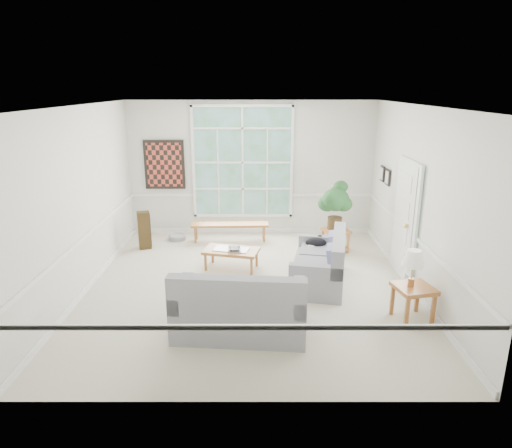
{
  "coord_description": "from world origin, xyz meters",
  "views": [
    {
      "loc": [
        0.1,
        -7.18,
        3.29
      ],
      "look_at": [
        0.1,
        0.2,
        1.05
      ],
      "focal_mm": 32.0,
      "sensor_mm": 36.0,
      "label": 1
    }
  ],
  "objects": [
    {
      "name": "houseplant",
      "position": [
        1.71,
        1.74,
        0.98
      ],
      "size": [
        0.75,
        0.75,
        1.01
      ],
      "primitive_type": null,
      "rotation": [
        0.0,
        0.0,
        0.34
      ],
      "color": "#214E24",
      "rests_on": "end_table"
    },
    {
      "name": "wall_art",
      "position": [
        -1.95,
        2.95,
        1.6
      ],
      "size": [
        0.9,
        0.06,
        1.1
      ],
      "primitive_type": "cube",
      "color": "maroon",
      "rests_on": "wall_back"
    },
    {
      "name": "door_sidelight",
      "position": [
        2.71,
        -0.03,
        1.15
      ],
      "size": [
        0.08,
        0.26,
        1.9
      ],
      "primitive_type": "cube",
      "color": "white",
      "rests_on": "wall_right"
    },
    {
      "name": "side_table",
      "position": [
        2.38,
        -1.17,
        0.26
      ],
      "size": [
        0.62,
        0.62,
        0.53
      ],
      "primitive_type": "cube",
      "rotation": [
        0.0,
        0.0,
        0.22
      ],
      "color": "#9C5B29",
      "rests_on": "floor"
    },
    {
      "name": "floor",
      "position": [
        0.0,
        0.0,
        -0.01
      ],
      "size": [
        5.5,
        6.0,
        0.01
      ],
      "primitive_type": "cube",
      "color": "#BEB7A0",
      "rests_on": "ground"
    },
    {
      "name": "wall_left",
      "position": [
        -2.75,
        0.0,
        1.5
      ],
      "size": [
        0.02,
        6.0,
        3.0
      ],
      "primitive_type": "cube",
      "color": "silver",
      "rests_on": "ground"
    },
    {
      "name": "wall_right",
      "position": [
        2.75,
        0.0,
        1.5
      ],
      "size": [
        0.02,
        6.0,
        3.0
      ],
      "primitive_type": "cube",
      "color": "silver",
      "rests_on": "ground"
    },
    {
      "name": "entry_door",
      "position": [
        2.71,
        0.6,
        1.05
      ],
      "size": [
        0.08,
        0.9,
        2.1
      ],
      "primitive_type": "cube",
      "color": "white",
      "rests_on": "floor"
    },
    {
      "name": "window_back",
      "position": [
        -0.2,
        2.96,
        1.65
      ],
      "size": [
        2.3,
        0.08,
        2.4
      ],
      "primitive_type": "cube",
      "color": "white",
      "rests_on": "wall_back"
    },
    {
      "name": "cat",
      "position": [
        1.2,
        0.72,
        0.54
      ],
      "size": [
        0.47,
        0.42,
        0.18
      ],
      "primitive_type": "ellipsoid",
      "rotation": [
        0.0,
        0.0,
        -0.52
      ],
      "color": "black",
      "rests_on": "loveseat_right"
    },
    {
      "name": "wall_frame_near",
      "position": [
        2.71,
        1.75,
        1.55
      ],
      "size": [
        0.04,
        0.26,
        0.32
      ],
      "primitive_type": "cube",
      "color": "black",
      "rests_on": "wall_right"
    },
    {
      "name": "wall_back",
      "position": [
        0.0,
        3.0,
        1.5
      ],
      "size": [
        5.5,
        0.02,
        3.0
      ],
      "primitive_type": "cube",
      "color": "silver",
      "rests_on": "ground"
    },
    {
      "name": "ceiling",
      "position": [
        0.0,
        0.0,
        3.0
      ],
      "size": [
        5.5,
        6.0,
        0.02
      ],
      "primitive_type": "cube",
      "color": "white",
      "rests_on": "ground"
    },
    {
      "name": "loveseat_front",
      "position": [
        -0.12,
        -1.52,
        0.49
      ],
      "size": [
        1.86,
        1.07,
        0.97
      ],
      "primitive_type": "cube",
      "rotation": [
        0.0,
        0.0,
        -0.08
      ],
      "color": "gray",
      "rests_on": "floor"
    },
    {
      "name": "end_table",
      "position": [
        1.74,
        1.7,
        0.24
      ],
      "size": [
        0.61,
        0.61,
        0.48
      ],
      "primitive_type": "cube",
      "rotation": [
        0.0,
        0.0,
        0.36
      ],
      "color": "#9C5B29",
      "rests_on": "floor"
    },
    {
      "name": "pet_bed",
      "position": [
        -1.65,
        2.46,
        0.06
      ],
      "size": [
        0.48,
        0.48,
        0.12
      ],
      "primitive_type": "cylinder",
      "rotation": [
        0.0,
        0.0,
        0.24
      ],
      "color": "gray",
      "rests_on": "floor"
    },
    {
      "name": "coffee_table",
      "position": [
        -0.36,
        0.79,
        0.19
      ],
      "size": [
        1.1,
        0.76,
        0.37
      ],
      "primitive_type": "cube",
      "rotation": [
        0.0,
        0.0,
        -0.23
      ],
      "color": "#9C5B29",
      "rests_on": "floor"
    },
    {
      "name": "window_bench",
      "position": [
        -0.47,
        2.38,
        0.2
      ],
      "size": [
        1.7,
        0.4,
        0.39
      ],
      "primitive_type": "cube",
      "rotation": [
        0.0,
        0.0,
        0.04
      ],
      "color": "#9C5B29",
      "rests_on": "floor"
    },
    {
      "name": "floor_speaker",
      "position": [
        -2.24,
        1.9,
        0.4
      ],
      "size": [
        0.3,
        0.26,
        0.8
      ],
      "primitive_type": "cube",
      "rotation": [
        0.0,
        0.0,
        0.32
      ],
      "color": "#362611",
      "rests_on": "floor"
    },
    {
      "name": "loveseat_right",
      "position": [
        1.18,
        0.14,
        0.44
      ],
      "size": [
        1.15,
        1.77,
        0.89
      ],
      "primitive_type": "cube",
      "rotation": [
        0.0,
        0.0,
        -0.2
      ],
      "color": "gray",
      "rests_on": "floor"
    },
    {
      "name": "wall_front",
      "position": [
        0.0,
        -3.0,
        1.5
      ],
      "size": [
        5.5,
        0.02,
        3.0
      ],
      "primitive_type": "cube",
      "color": "silver",
      "rests_on": "ground"
    },
    {
      "name": "wall_frame_far",
      "position": [
        2.71,
        2.15,
        1.55
      ],
      "size": [
        0.04,
        0.26,
        0.32
      ],
      "primitive_type": "cube",
      "color": "black",
      "rests_on": "wall_right"
    },
    {
      "name": "table_lamp",
      "position": [
        2.33,
        -1.17,
        0.8
      ],
      "size": [
        0.35,
        0.35,
        0.55
      ],
      "primitive_type": null,
      "rotation": [
        0.0,
        0.0,
        0.09
      ],
      "color": "white",
      "rests_on": "side_table"
    },
    {
      "name": "pewter_bowl",
      "position": [
        -0.3,
        0.74,
        0.41
      ],
      "size": [
        0.31,
        0.31,
        0.07
      ],
      "primitive_type": "imported",
      "rotation": [
        0.0,
        0.0,
        0.02
      ],
      "color": "#96969B",
      "rests_on": "coffee_table"
    }
  ]
}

